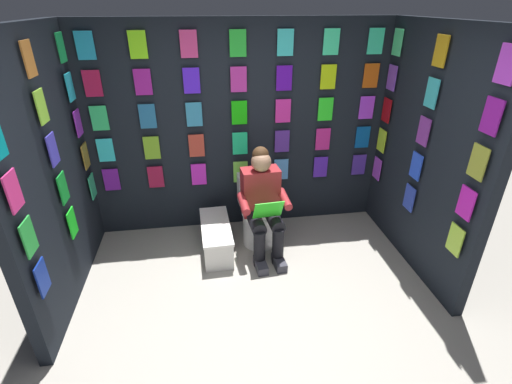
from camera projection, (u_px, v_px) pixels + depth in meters
The scene contains 7 objects.
ground_plane at pixel (267, 339), 3.09m from camera, with size 30.00×30.00×0.00m, color #9E998E.
display_wall_back at pixel (239, 130), 4.24m from camera, with size 3.45×0.14×2.38m.
display_wall_left at pixel (427, 153), 3.60m from camera, with size 0.14×1.88×2.38m.
display_wall_right at pixel (49, 175), 3.15m from camera, with size 0.14×1.88×2.38m.
toilet at pixel (258, 215), 4.25m from camera, with size 0.42×0.57×0.77m.
person_reading at pixel (263, 203), 3.93m from camera, with size 0.55×0.71×1.19m.
comic_longbox_near at pixel (216, 237), 4.13m from camera, with size 0.34×0.81×0.33m.
Camera 1 is at (0.41, 2.15, 2.51)m, focal length 26.05 mm.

